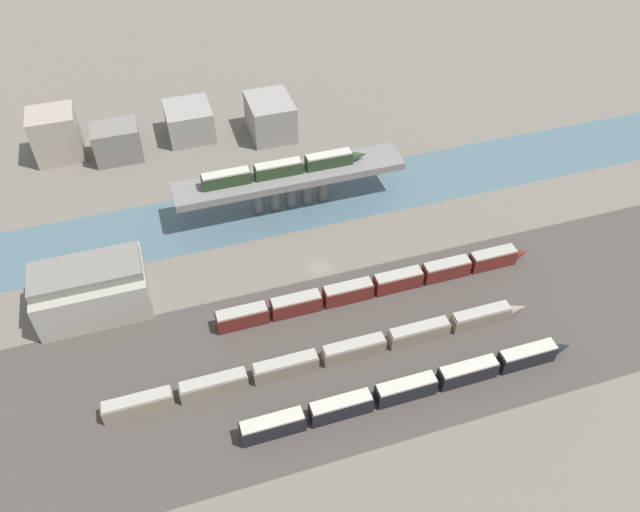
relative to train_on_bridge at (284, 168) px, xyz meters
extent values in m
plane|color=#666056|center=(1.27, -23.51, -11.19)|extent=(400.00, 400.00, 0.00)
cube|color=#423D38|center=(1.27, -47.51, -11.19)|extent=(280.00, 42.00, 0.01)
cube|color=#47606B|center=(1.27, 0.00, -11.19)|extent=(320.00, 20.62, 0.01)
cube|color=slate|center=(1.27, 0.00, -2.61)|extent=(55.64, 9.36, 1.87)
cylinder|color=slate|center=(-6.98, 0.00, -7.37)|extent=(2.78, 2.78, 7.65)
cylinder|color=slate|center=(-2.86, 0.00, -7.37)|extent=(2.78, 2.78, 7.65)
cylinder|color=slate|center=(1.27, 0.00, -7.37)|extent=(2.78, 2.78, 7.65)
cylinder|color=slate|center=(5.39, 0.00, -7.37)|extent=(2.78, 2.78, 7.65)
cylinder|color=slate|center=(9.52, 0.00, -7.37)|extent=(2.78, 2.78, 7.65)
cube|color=#23381E|center=(-13.94, 0.00, -0.15)|extent=(11.38, 2.84, 3.03)
cube|color=#B7B2A3|center=(-13.94, 0.00, 1.56)|extent=(10.93, 2.62, 0.40)
cube|color=#23381E|center=(-1.48, 0.00, -0.15)|extent=(11.38, 2.84, 3.03)
cube|color=#B7B2A3|center=(-1.48, 0.00, 1.56)|extent=(10.93, 2.62, 0.40)
cube|color=#23381E|center=(10.98, 0.00, -0.15)|extent=(11.38, 2.84, 3.03)
cube|color=#B7B2A3|center=(10.98, 0.00, 1.56)|extent=(10.93, 2.62, 0.40)
cone|color=#23381E|center=(18.66, 0.00, -0.31)|extent=(3.98, 2.56, 2.56)
cube|color=black|center=(-18.81, -60.07, -9.33)|extent=(11.40, 2.87, 3.73)
cube|color=#B7B2A3|center=(-18.81, -60.07, -7.26)|extent=(10.94, 2.64, 0.40)
cube|color=black|center=(-6.35, -60.07, -9.33)|extent=(11.40, 2.87, 3.73)
cube|color=#B7B2A3|center=(-6.35, -60.07, -7.26)|extent=(10.94, 2.64, 0.40)
cube|color=black|center=(6.11, -60.07, -9.33)|extent=(11.40, 2.87, 3.73)
cube|color=#B7B2A3|center=(6.11, -60.07, -7.26)|extent=(10.94, 2.64, 0.40)
cube|color=black|center=(18.57, -60.07, -9.33)|extent=(11.40, 2.87, 3.73)
cube|color=#B7B2A3|center=(18.57, -60.07, -7.26)|extent=(10.94, 2.64, 0.40)
cube|color=black|center=(31.03, -60.07, -9.33)|extent=(11.40, 2.87, 3.73)
cube|color=#B7B2A3|center=(31.03, -60.07, -7.26)|extent=(10.94, 2.64, 0.40)
cone|color=black|center=(38.73, -60.07, -9.51)|extent=(3.99, 2.59, 2.59)
cube|color=gray|center=(-40.59, -48.50, -9.54)|extent=(12.46, 2.70, 3.31)
cube|color=#9E998E|center=(-40.59, -48.50, -7.68)|extent=(11.96, 2.48, 0.40)
cube|color=gray|center=(-26.97, -48.50, -9.54)|extent=(12.46, 2.70, 3.31)
cube|color=#9E998E|center=(-26.97, -48.50, -7.68)|extent=(11.96, 2.48, 0.40)
cube|color=gray|center=(-13.35, -48.50, -9.54)|extent=(12.46, 2.70, 3.31)
cube|color=#9E998E|center=(-13.35, -48.50, -7.68)|extent=(11.96, 2.48, 0.40)
cube|color=gray|center=(0.26, -48.50, -9.54)|extent=(12.46, 2.70, 3.31)
cube|color=#9E998E|center=(0.26, -48.50, -7.68)|extent=(11.96, 2.48, 0.40)
cube|color=gray|center=(13.88, -48.50, -9.54)|extent=(12.46, 2.70, 3.31)
cube|color=#9E998E|center=(13.88, -48.50, -7.68)|extent=(11.96, 2.48, 0.40)
cube|color=gray|center=(27.50, -48.50, -9.54)|extent=(12.46, 2.70, 3.31)
cube|color=#9E998E|center=(27.50, -48.50, -7.68)|extent=(11.96, 2.48, 0.40)
cone|color=gray|center=(35.90, -48.50, -9.70)|extent=(4.36, 2.43, 2.43)
cube|color=#5B1E19|center=(-18.50, -34.27, -9.34)|extent=(10.51, 3.07, 3.71)
cube|color=#9E998E|center=(-18.50, -34.27, -7.28)|extent=(10.09, 2.82, 0.40)
cube|color=#5B1E19|center=(-7.20, -34.27, -9.34)|extent=(10.51, 3.07, 3.71)
cube|color=#9E998E|center=(-7.20, -34.27, -7.28)|extent=(10.09, 2.82, 0.40)
cube|color=#5B1E19|center=(4.10, -34.27, -9.34)|extent=(10.51, 3.07, 3.71)
cube|color=#9E998E|center=(4.10, -34.27, -7.28)|extent=(10.09, 2.82, 0.40)
cube|color=#5B1E19|center=(15.39, -34.27, -9.34)|extent=(10.51, 3.07, 3.71)
cube|color=#9E998E|center=(15.39, -34.27, -7.28)|extent=(10.09, 2.82, 0.40)
cube|color=#5B1E19|center=(26.69, -34.27, -9.34)|extent=(10.51, 3.07, 3.71)
cube|color=#9E998E|center=(26.69, -34.27, -7.28)|extent=(10.09, 2.82, 0.40)
cube|color=#5B1E19|center=(37.99, -34.27, -9.34)|extent=(10.51, 3.07, 3.71)
cube|color=#9E998E|center=(37.99, -34.27, -7.28)|extent=(10.09, 2.82, 0.40)
cone|color=#5B1E19|center=(45.08, -34.27, -9.52)|extent=(3.68, 2.76, 2.76)
cube|color=#9E998E|center=(-46.42, -20.47, -6.52)|extent=(22.05, 14.04, 9.35)
cube|color=slate|center=(-46.42, -20.47, -0.81)|extent=(21.60, 9.83, 2.05)
cube|color=gray|center=(-52.45, 38.86, -4.56)|extent=(11.85, 10.81, 13.26)
cube|color=slate|center=(-37.46, 33.49, -6.45)|extent=(12.09, 9.28, 9.48)
cube|color=gray|center=(-17.38, 38.45, -6.72)|extent=(12.38, 13.11, 8.94)
cube|color=gray|center=(4.53, 32.58, -5.91)|extent=(11.84, 14.75, 10.56)
camera|label=1|loc=(-28.26, -117.10, 86.55)|focal=35.00mm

